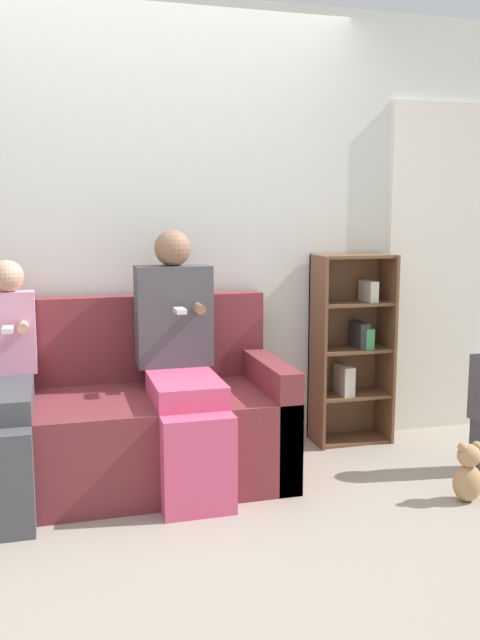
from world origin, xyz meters
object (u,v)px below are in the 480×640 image
(couch, at_px, (99,426))
(teddy_bear, at_px, (468,474))
(adult_seated, at_px, (181,356))
(child_seated, at_px, (9,387))
(bookshelf, at_px, (350,347))

(couch, distance_m, teddy_bear, 1.84)
(couch, bearing_deg, adult_seated, -13.08)
(couch, height_order, adult_seated, adult_seated)
(child_seated, distance_m, teddy_bear, 2.22)
(adult_seated, xyz_separation_m, bookshelf, (1.11, 0.40, -0.09))
(child_seated, distance_m, bookshelf, 1.99)
(adult_seated, relative_size, bookshelf, 1.14)
(adult_seated, bearing_deg, bookshelf, 19.62)
(teddy_bear, bearing_deg, couch, 157.42)
(couch, relative_size, adult_seated, 1.47)
(couch, xyz_separation_m, teddy_bear, (1.69, -0.70, -0.16))
(bookshelf, bearing_deg, teddy_bear, -80.60)
(child_seated, bearing_deg, couch, 18.72)
(couch, height_order, bookshelf, bookshelf)
(couch, xyz_separation_m, adult_seated, (0.42, -0.10, 0.36))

